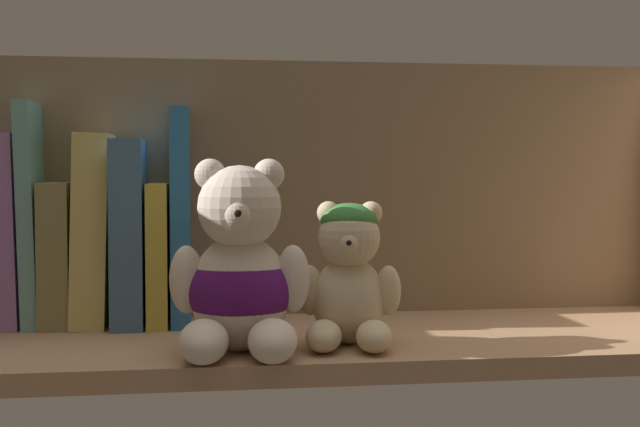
% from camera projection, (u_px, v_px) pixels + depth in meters
% --- Properties ---
extents(shelf_board, '(0.83, 0.26, 0.02)m').
position_uv_depth(shelf_board, '(322.00, 345.00, 0.86)').
color(shelf_board, '#A87F5B').
rests_on(shelf_board, ground).
extents(shelf_back_panel, '(0.85, 0.01, 0.31)m').
position_uv_depth(shelf_back_panel, '(305.00, 197.00, 0.99)').
color(shelf_back_panel, '#7B654B').
rests_on(shelf_back_panel, ground).
extents(book_2, '(0.04, 0.10, 0.20)m').
position_uv_depth(book_2, '(7.00, 230.00, 0.92)').
color(book_2, '#9C6CB2').
rests_on(book_2, shelf_board).
extents(book_3, '(0.02, 0.11, 0.24)m').
position_uv_depth(book_3, '(34.00, 214.00, 0.92)').
color(book_3, '#68A29B').
rests_on(book_3, shelf_board).
extents(book_4, '(0.03, 0.12, 0.15)m').
position_uv_depth(book_4, '(61.00, 253.00, 0.92)').
color(book_4, olive).
rests_on(book_4, shelf_board).
extents(book_5, '(0.04, 0.13, 0.20)m').
position_uv_depth(book_5, '(95.00, 229.00, 0.93)').
color(book_5, tan).
rests_on(book_5, shelf_board).
extents(book_6, '(0.03, 0.15, 0.20)m').
position_uv_depth(book_6, '(131.00, 231.00, 0.93)').
color(book_6, '#3E6284').
rests_on(book_6, shelf_board).
extents(book_7, '(0.02, 0.15, 0.15)m').
position_uv_depth(book_7, '(159.00, 252.00, 0.94)').
color(book_7, gold).
rests_on(book_7, shelf_board).
extents(book_8, '(0.02, 0.14, 0.23)m').
position_uv_depth(book_8, '(181.00, 216.00, 0.94)').
color(book_8, '#2766A0').
rests_on(book_8, shelf_board).
extents(teddy_bear_larger, '(0.13, 0.14, 0.18)m').
position_uv_depth(teddy_bear_larger, '(240.00, 277.00, 0.77)').
color(teddy_bear_larger, beige).
rests_on(teddy_bear_larger, shelf_board).
extents(teddy_bear_smaller, '(0.10, 0.10, 0.14)m').
position_uv_depth(teddy_bear_smaller, '(349.00, 277.00, 0.80)').
color(teddy_bear_smaller, beige).
rests_on(teddy_bear_smaller, shelf_board).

